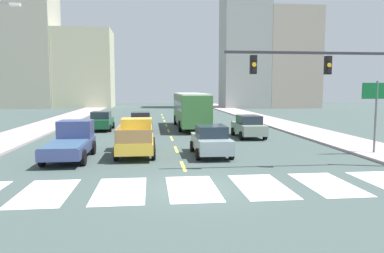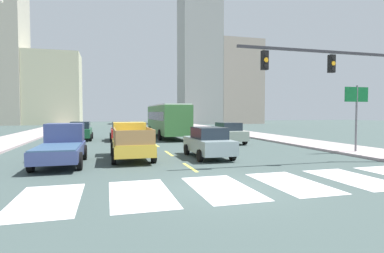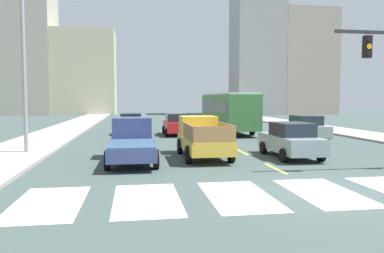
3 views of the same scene
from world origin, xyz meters
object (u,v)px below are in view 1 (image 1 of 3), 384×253
Objects in this scene: sedan_mid at (141,122)px; direction_sign_green at (376,102)px; sedan_far at (249,126)px; sedan_near_right at (211,140)px; city_bus at (191,108)px; traffic_signal_gantry at (350,80)px; pickup_stakebed at (136,138)px; pickup_dark at (72,141)px; sedan_near_left at (101,121)px.

sedan_mid is 1.05× the size of direction_sign_green.
sedan_far is 1.05× the size of direction_sign_green.
sedan_near_right is 1.00× the size of sedan_mid.
direction_sign_green is at bearing -58.71° from city_bus.
city_bus is at bearing 20.36° from sedan_mid.
traffic_signal_gantry is at bearing -35.30° from sedan_near_right.
pickup_stakebed is 3.58m from pickup_dark.
city_bus is 2.57× the size of direction_sign_green.
pickup_stakebed is 0.48× the size of city_bus.
pickup_stakebed reaches higher than sedan_near_right.
sedan_far is 9.78m from sedan_mid.
sedan_far is 1.00× the size of sedan_near_right.
pickup_dark is 1.18× the size of sedan_mid.
pickup_dark is 16.30m from city_bus.
traffic_signal_gantry is (10.13, -5.04, 3.26)m from pickup_stakebed.
pickup_dark reaches higher than sedan_far.
pickup_stakebed is 13.97m from city_bus.
sedan_near_right is at bearing 0.41° from pickup_dark.
pickup_stakebed is 1.18× the size of sedan_mid.
sedan_near_right is (7.66, -0.04, -0.06)m from pickup_dark.
traffic_signal_gantry is at bearing -137.29° from direction_sign_green.
city_bus reaches higher than sedan_far.
sedan_near_left and sedan_near_right have the same top height.
city_bus is at bearing 61.09° from pickup_dark.
sedan_near_left is 1.00× the size of sedan_mid.
direction_sign_green is (5.13, -8.10, 2.17)m from sedan_far.
city_bus is at bearing 87.39° from sedan_near_right.
sedan_near_left is 22.38m from direction_sign_green.
direction_sign_green is (3.36, 3.10, -1.16)m from traffic_signal_gantry.
city_bus is 8.31m from sedan_near_left.
sedan_mid is 18.98m from direction_sign_green.
traffic_signal_gantry is at bearing -27.10° from pickup_stakebed.
sedan_far is at bearing -60.96° from city_bus.
sedan_near_left is 15.49m from sedan_near_right.
pickup_dark reaches higher than sedan_near_left.
sedan_far and sedan_near_right have the same top height.
sedan_mid is at bearing 148.67° from sedan_far.
pickup_stakebed is at bearing 153.53° from traffic_signal_gantry.
sedan_near_right is 7.88m from traffic_signal_gantry.
sedan_near_left is at bearing 128.30° from traffic_signal_gantry.
pickup_stakebed is at bearing -76.48° from sedan_near_left.
direction_sign_green is at bearing -8.83° from pickup_stakebed.
sedan_near_left is 22.40m from traffic_signal_gantry.
sedan_mid is at bearing -156.29° from city_bus.
pickup_dark is 1.18× the size of sedan_near_left.
sedan_near_right is at bearing -73.38° from sedan_mid.
sedan_near_left is at bearing 152.30° from sedan_far.
direction_sign_green reaches higher than sedan_mid.
traffic_signal_gantry is at bearing -60.53° from sedan_mid.
city_bus is (8.04, 14.14, 1.03)m from pickup_dark.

